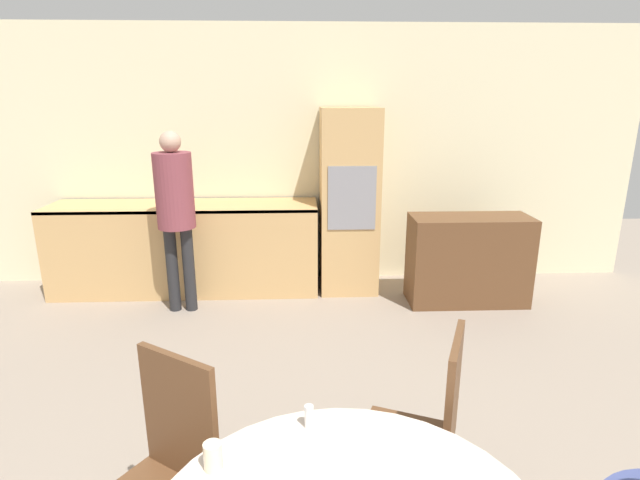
{
  "coord_description": "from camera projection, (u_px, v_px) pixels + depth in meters",
  "views": [
    {
      "loc": [
        -0.11,
        0.36,
        1.91
      ],
      "look_at": [
        0.01,
        3.12,
        1.11
      ],
      "focal_mm": 28.0,
      "sensor_mm": 36.0,
      "label": 1
    }
  ],
  "objects": [
    {
      "name": "wall_back",
      "position": [
        310.0,
        158.0,
        5.15
      ],
      "size": [
        6.83,
        0.05,
        2.6
      ],
      "color": "beige",
      "rests_on": "ground_plane"
    },
    {
      "name": "kitchen_counter",
      "position": [
        186.0,
        246.0,
        5.0
      ],
      "size": [
        2.62,
        0.6,
        0.89
      ],
      "color": "tan",
      "rests_on": "ground_plane"
    },
    {
      "name": "oven_unit",
      "position": [
        349.0,
        201.0,
        4.95
      ],
      "size": [
        0.56,
        0.59,
        1.81
      ],
      "color": "tan",
      "rests_on": "ground_plane"
    },
    {
      "name": "sideboard",
      "position": [
        468.0,
        260.0,
        4.71
      ],
      "size": [
        1.11,
        0.45,
        0.84
      ],
      "color": "brown",
      "rests_on": "ground_plane"
    },
    {
      "name": "chair_far_left",
      "position": [
        166.0,
        467.0,
        1.91
      ],
      "size": [
        0.55,
        0.55,
        0.98
      ],
      "rotation": [
        0.0,
        0.0,
        5.69
      ],
      "color": "brown",
      "rests_on": "ground_plane"
    },
    {
      "name": "chair_far_right",
      "position": [
        429.0,
        428.0,
        2.14
      ],
      "size": [
        0.52,
        0.52,
        0.98
      ],
      "rotation": [
        0.0,
        0.0,
        4.32
      ],
      "color": "brown",
      "rests_on": "ground_plane"
    },
    {
      "name": "person_standing",
      "position": [
        175.0,
        203.0,
        4.37
      ],
      "size": [
        0.33,
        0.33,
        1.63
      ],
      "color": "#262628",
      "rests_on": "ground_plane"
    },
    {
      "name": "cup",
      "position": [
        213.0,
        456.0,
        1.59
      ],
      "size": [
        0.06,
        0.06,
        0.09
      ],
      "color": "beige",
      "rests_on": "dining_table"
    },
    {
      "name": "salt_shaker",
      "position": [
        309.0,
        416.0,
        1.79
      ],
      "size": [
        0.03,
        0.03,
        0.09
      ],
      "color": "white",
      "rests_on": "dining_table"
    }
  ]
}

